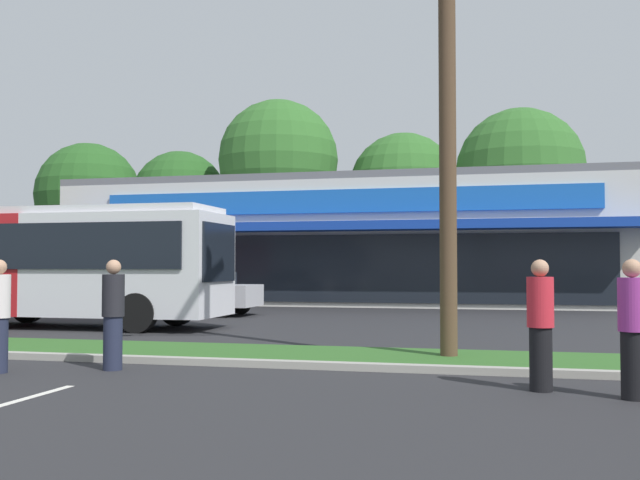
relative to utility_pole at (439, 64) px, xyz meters
The scene contains 14 objects.
grass_median 7.71m from the utility_pole, behind, with size 56.00×2.20×0.12m, color #2D5B23.
curb_lip 7.81m from the utility_pole, 167.46° to the right, with size 56.00×0.24×0.12m, color #99968C.
storefront_building 22.50m from the utility_pole, 103.59° to the left, with size 25.39×12.92×5.54m.
tree_far_left 38.66m from the utility_pole, 129.88° to the left, with size 6.73×6.73×9.66m.
tree_left 36.27m from the utility_pole, 121.49° to the left, with size 6.05×6.05×9.11m.
tree_mid_left 32.35m from the utility_pole, 111.82° to the left, with size 7.33×7.33×11.85m.
tree_mid 33.04m from the utility_pole, 98.04° to the left, with size 6.82×6.82×10.00m.
tree_mid_right 31.02m from the utility_pole, 85.62° to the left, with size 7.40×7.40×10.82m.
utility_pole is the anchor object (origin of this frame).
city_bus 13.20m from the utility_pole, 156.70° to the left, with size 11.28×2.68×3.25m.
car_0 14.39m from the utility_pole, 130.86° to the left, with size 4.25×2.02×1.46m.
pedestrian_near_bench 5.29m from the utility_pole, 59.81° to the right, with size 0.35×0.35×1.76m.
pedestrian_mid 7.00m from the utility_pole, 156.94° to the right, with size 0.36×0.36×1.77m.
pedestrian_far 5.88m from the utility_pole, 48.89° to the right, with size 0.35×0.35×1.76m.
Camera 1 is at (6.67, 1.19, 1.67)m, focal length 41.09 mm.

